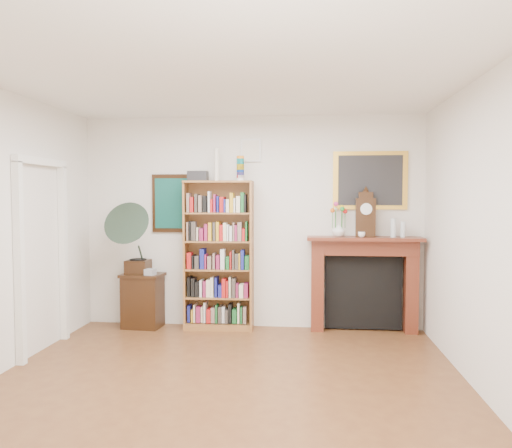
{
  "coord_description": "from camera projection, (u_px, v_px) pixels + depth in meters",
  "views": [
    {
      "loc": [
        0.72,
        -4.09,
        1.74
      ],
      "look_at": [
        0.16,
        1.6,
        1.43
      ],
      "focal_mm": 35.0,
      "sensor_mm": 36.0,
      "label": 1
    }
  ],
  "objects": [
    {
      "name": "flower_vase",
      "position": [
        339.0,
        230.0,
        6.39
      ],
      "size": [
        0.21,
        0.21,
        0.17
      ],
      "primitive_type": "imported",
      "rotation": [
        0.0,
        0.0,
        -0.31
      ],
      "color": "white",
      "rests_on": "fireplace"
    },
    {
      "name": "teacup",
      "position": [
        362.0,
        235.0,
        6.27
      ],
      "size": [
        0.09,
        0.09,
        0.07
      ],
      "primitive_type": "imported",
      "rotation": [
        0.0,
        0.0,
        -0.02
      ],
      "color": "white",
      "rests_on": "fireplace"
    },
    {
      "name": "gramophone",
      "position": [
        134.0,
        234.0,
        6.47
      ],
      "size": [
        0.59,
        0.73,
        0.95
      ],
      "rotation": [
        0.0,
        0.0,
        -0.02
      ],
      "color": "black",
      "rests_on": "side_cabinet"
    },
    {
      "name": "gilt_painting",
      "position": [
        370.0,
        180.0,
        6.44
      ],
      "size": [
        0.95,
        0.04,
        0.75
      ],
      "color": "gold",
      "rests_on": "back_wall"
    },
    {
      "name": "bookshelf",
      "position": [
        218.0,
        247.0,
        6.52
      ],
      "size": [
        0.91,
        0.35,
        2.24
      ],
      "rotation": [
        0.0,
        0.0,
        0.04
      ],
      "color": "brown",
      "rests_on": "floor"
    },
    {
      "name": "bottle_left",
      "position": [
        393.0,
        228.0,
        6.29
      ],
      "size": [
        0.07,
        0.07,
        0.24
      ],
      "primitive_type": "cylinder",
      "color": "silver",
      "rests_on": "fireplace"
    },
    {
      "name": "teal_poster",
      "position": [
        173.0,
        203.0,
        6.71
      ],
      "size": [
        0.58,
        0.04,
        0.78
      ],
      "color": "black",
      "rests_on": "back_wall"
    },
    {
      "name": "room",
      "position": [
        219.0,
        238.0,
        4.16
      ],
      "size": [
        4.51,
        5.01,
        2.81
      ],
      "color": "#58311A",
      "rests_on": "ground"
    },
    {
      "name": "fireplace",
      "position": [
        364.0,
        275.0,
        6.43
      ],
      "size": [
        1.46,
        0.37,
        1.23
      ],
      "rotation": [
        0.0,
        0.0,
        -0.02
      ],
      "color": "#531F13",
      "rests_on": "floor"
    },
    {
      "name": "side_cabinet",
      "position": [
        143.0,
        300.0,
        6.63
      ],
      "size": [
        0.56,
        0.43,
        0.72
      ],
      "primitive_type": "cube",
      "rotation": [
        0.0,
        0.0,
        -0.08
      ],
      "color": "black",
      "rests_on": "floor"
    },
    {
      "name": "mantel_clock",
      "position": [
        365.0,
        215.0,
        6.33
      ],
      "size": [
        0.25,
        0.16,
        0.57
      ],
      "rotation": [
        0.0,
        0.0,
        -0.06
      ],
      "color": "black",
      "rests_on": "fireplace"
    },
    {
      "name": "small_picture",
      "position": [
        251.0,
        150.0,
        6.57
      ],
      "size": [
        0.26,
        0.04,
        0.3
      ],
      "color": "white",
      "rests_on": "back_wall"
    },
    {
      "name": "door_casing",
      "position": [
        43.0,
        240.0,
        5.57
      ],
      "size": [
        0.08,
        1.02,
        2.17
      ],
      "color": "white",
      "rests_on": "left_wall"
    },
    {
      "name": "cd_stack",
      "position": [
        150.0,
        272.0,
        6.49
      ],
      "size": [
        0.14,
        0.14,
        0.08
      ],
      "primitive_type": "cube",
      "rotation": [
        0.0,
        0.0,
        -0.2
      ],
      "color": "silver",
      "rests_on": "side_cabinet"
    },
    {
      "name": "bottle_right",
      "position": [
        403.0,
        229.0,
        6.28
      ],
      "size": [
        0.06,
        0.06,
        0.2
      ],
      "primitive_type": "cylinder",
      "color": "silver",
      "rests_on": "fireplace"
    }
  ]
}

